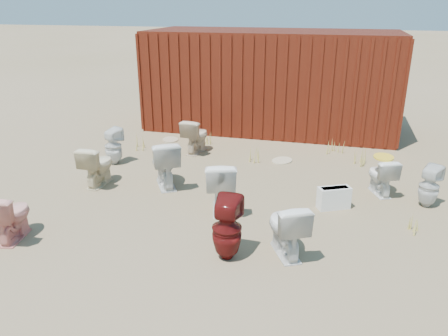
% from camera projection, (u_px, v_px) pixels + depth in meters
% --- Properties ---
extents(ground, '(100.00, 100.00, 0.00)m').
position_uv_depth(ground, '(214.00, 215.00, 6.63)').
color(ground, olive).
rests_on(ground, ground).
extents(shipping_container, '(6.00, 2.40, 2.40)m').
position_uv_depth(shipping_container, '(271.00, 80.00, 10.90)').
color(shipping_container, '#48110C').
rests_on(shipping_container, ground).
extents(toilet_front_a, '(0.83, 0.95, 0.84)m').
position_uv_depth(toilet_front_a, '(165.00, 163.00, 7.57)').
color(toilet_front_a, silver).
rests_on(toilet_front_a, ground).
extents(toilet_front_pink, '(0.51, 0.74, 0.69)m').
position_uv_depth(toilet_front_pink, '(11.00, 216.00, 5.87)').
color(toilet_front_pink, '#E89186').
rests_on(toilet_front_pink, ground).
extents(toilet_front_c, '(0.67, 0.90, 0.82)m').
position_uv_depth(toilet_front_c, '(221.00, 185.00, 6.67)').
color(toilet_front_c, white).
rests_on(toilet_front_c, ground).
extents(toilet_front_maroon, '(0.38, 0.39, 0.83)m').
position_uv_depth(toilet_front_maroon, '(227.00, 229.00, 5.40)').
color(toilet_front_maroon, '#5E1110').
rests_on(toilet_front_maroon, ground).
extents(toilet_front_e, '(0.70, 0.84, 0.74)m').
position_uv_depth(toilet_front_e, '(286.00, 228.00, 5.50)').
color(toilet_front_e, white).
rests_on(toilet_front_e, ground).
extents(toilet_back_a, '(0.43, 0.43, 0.73)m').
position_uv_depth(toilet_back_a, '(113.00, 146.00, 8.63)').
color(toilet_back_a, white).
rests_on(toilet_back_a, ground).
extents(toilet_back_beige_left, '(0.42, 0.72, 0.73)m').
position_uv_depth(toilet_back_beige_left, '(97.00, 165.00, 7.63)').
color(toilet_back_beige_left, beige).
rests_on(toilet_back_beige_left, ground).
extents(toilet_back_beige_right, '(0.51, 0.78, 0.74)m').
position_uv_depth(toilet_back_beige_right, '(196.00, 136.00, 9.29)').
color(toilet_back_beige_right, beige).
rests_on(toilet_back_beige_right, ground).
extents(toilet_back_yellowlid, '(0.57, 0.72, 0.64)m').
position_uv_depth(toilet_back_yellowlid, '(381.00, 176.00, 7.28)').
color(toilet_back_yellowlid, white).
rests_on(toilet_back_yellowlid, ground).
extents(toilet_back_e, '(0.43, 0.43, 0.68)m').
position_uv_depth(toilet_back_e, '(429.00, 186.00, 6.82)').
color(toilet_back_e, silver).
rests_on(toilet_back_e, ground).
extents(yellow_lid, '(0.32, 0.41, 0.02)m').
position_uv_depth(yellow_lid, '(384.00, 157.00, 7.16)').
color(yellow_lid, yellow).
rests_on(yellow_lid, toilet_back_yellowlid).
extents(loose_tank, '(0.54, 0.41, 0.35)m').
position_uv_depth(loose_tank, '(334.00, 198.00, 6.81)').
color(loose_tank, white).
rests_on(loose_tank, ground).
extents(loose_lid_near, '(0.54, 0.60, 0.02)m').
position_uv_depth(loose_lid_near, '(282.00, 161.00, 8.88)').
color(loose_lid_near, '#C2B38C').
rests_on(loose_lid_near, ground).
extents(loose_lid_far, '(0.54, 0.58, 0.02)m').
position_uv_depth(loose_lid_far, '(170.00, 140.00, 10.24)').
color(loose_lid_far, tan).
rests_on(loose_lid_far, ground).
extents(weed_clump_a, '(0.36, 0.36, 0.32)m').
position_uv_depth(weed_clump_a, '(142.00, 141.00, 9.62)').
color(weed_clump_a, '#B5A548').
rests_on(weed_clump_a, ground).
extents(weed_clump_b, '(0.32, 0.32, 0.30)m').
position_uv_depth(weed_clump_b, '(252.00, 154.00, 8.87)').
color(weed_clump_b, '#B5A548').
rests_on(weed_clump_b, ground).
extents(weed_clump_c, '(0.36, 0.36, 0.34)m').
position_uv_depth(weed_clump_c, '(363.00, 156.00, 8.65)').
color(weed_clump_c, '#B5A548').
rests_on(weed_clump_c, ground).
extents(weed_clump_d, '(0.30, 0.30, 0.26)m').
position_uv_depth(weed_clump_d, '(208.00, 137.00, 10.03)').
color(weed_clump_d, '#B5A548').
rests_on(weed_clump_d, ground).
extents(weed_clump_e, '(0.34, 0.34, 0.28)m').
position_uv_depth(weed_clump_e, '(336.00, 147.00, 9.34)').
color(weed_clump_e, '#B5A548').
rests_on(weed_clump_e, ground).
extents(weed_clump_f, '(0.28, 0.28, 0.23)m').
position_uv_depth(weed_clump_f, '(411.00, 226.00, 6.07)').
color(weed_clump_f, '#B5A548').
rests_on(weed_clump_f, ground).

